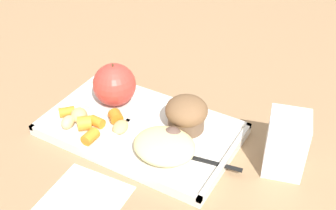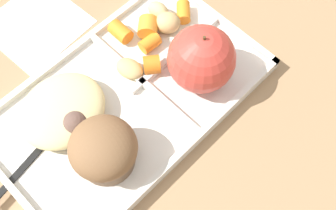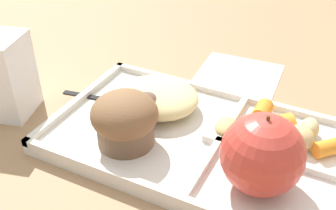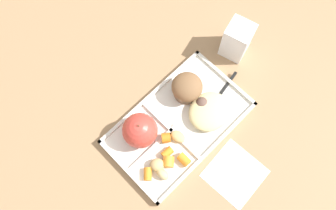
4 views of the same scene
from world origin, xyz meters
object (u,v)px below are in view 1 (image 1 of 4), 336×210
plastic_fork (193,158)px  lunch_tray (140,130)px  bran_muffin (186,114)px  green_apple (114,85)px  milk_carton (286,144)px

plastic_fork → lunch_tray: bearing=169.7°
bran_muffin → plastic_fork: 0.09m
bran_muffin → plastic_fork: size_ratio=0.53×
lunch_tray → bran_muffin: 0.10m
lunch_tray → plastic_fork: lunch_tray is taller
lunch_tray → bran_muffin: size_ratio=4.54×
lunch_tray → green_apple: size_ratio=3.97×
bran_muffin → milk_carton: 0.19m
green_apple → plastic_fork: (0.22, -0.07, -0.04)m
plastic_fork → bran_muffin: bearing=126.9°
plastic_fork → milk_carton: milk_carton is taller
lunch_tray → green_apple: bearing=152.9°
bran_muffin → milk_carton: milk_carton is taller
green_apple → milk_carton: bearing=-0.1°
plastic_fork → green_apple: bearing=162.4°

